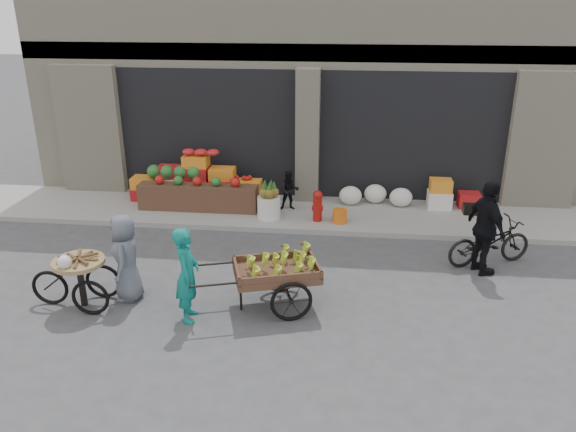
# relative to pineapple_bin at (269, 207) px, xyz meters

# --- Properties ---
(ground) EXTENTS (80.00, 80.00, 0.00)m
(ground) POSITION_rel_pineapple_bin_xyz_m (0.75, -3.60, -0.37)
(ground) COLOR #424244
(ground) RESTS_ON ground
(sidewalk) EXTENTS (18.00, 2.20, 0.12)m
(sidewalk) POSITION_rel_pineapple_bin_xyz_m (0.75, 0.50, -0.31)
(sidewalk) COLOR gray
(sidewalk) RESTS_ON ground
(building) EXTENTS (14.00, 6.45, 7.00)m
(building) POSITION_rel_pineapple_bin_xyz_m (0.75, 4.43, 3.00)
(building) COLOR beige
(building) RESTS_ON ground
(fruit_display) EXTENTS (3.10, 1.12, 1.24)m
(fruit_display) POSITION_rel_pineapple_bin_xyz_m (-1.73, 0.78, 0.30)
(fruit_display) COLOR #AB1719
(fruit_display) RESTS_ON sidewalk
(pineapple_bin) EXTENTS (0.52, 0.52, 0.50)m
(pineapple_bin) POSITION_rel_pineapple_bin_xyz_m (0.00, 0.00, 0.00)
(pineapple_bin) COLOR silver
(pineapple_bin) RESTS_ON sidewalk
(fire_hydrant) EXTENTS (0.22, 0.22, 0.71)m
(fire_hydrant) POSITION_rel_pineapple_bin_xyz_m (1.10, -0.05, 0.13)
(fire_hydrant) COLOR #A5140F
(fire_hydrant) RESTS_ON sidewalk
(orange_bucket) EXTENTS (0.32, 0.32, 0.30)m
(orange_bucket) POSITION_rel_pineapple_bin_xyz_m (1.60, -0.10, -0.10)
(orange_bucket) COLOR orange
(orange_bucket) RESTS_ON sidewalk
(right_bay_goods) EXTENTS (3.35, 0.60, 0.70)m
(right_bay_goods) POSITION_rel_pineapple_bin_xyz_m (3.36, 1.10, 0.04)
(right_bay_goods) COLOR silver
(right_bay_goods) RESTS_ON sidewalk
(seated_person) EXTENTS (0.51, 0.43, 0.93)m
(seated_person) POSITION_rel_pineapple_bin_xyz_m (0.40, 0.60, 0.21)
(seated_person) COLOR black
(seated_person) RESTS_ON sidewalk
(banana_cart) EXTENTS (2.46, 1.54, 0.96)m
(banana_cart) POSITION_rel_pineapple_bin_xyz_m (0.60, -3.66, 0.33)
(banana_cart) COLOR brown
(banana_cart) RESTS_ON ground
(vendor_woman) EXTENTS (0.45, 0.62, 1.57)m
(vendor_woman) POSITION_rel_pineapple_bin_xyz_m (-0.69, -4.16, 0.41)
(vendor_woman) COLOR #0F796E
(vendor_woman) RESTS_ON ground
(tricycle_cart) EXTENTS (1.43, 0.87, 0.95)m
(tricycle_cart) POSITION_rel_pineapple_bin_xyz_m (-2.56, -3.96, 0.20)
(tricycle_cart) COLOR #9E7F51
(tricycle_cart) RESTS_ON ground
(vendor_grey) EXTENTS (0.59, 0.80, 1.51)m
(vendor_grey) POSITION_rel_pineapple_bin_xyz_m (-1.89, -3.63, 0.39)
(vendor_grey) COLOR slate
(vendor_grey) RESTS_ON ground
(bicycle) EXTENTS (1.82, 1.17, 0.90)m
(bicycle) POSITION_rel_pineapple_bin_xyz_m (4.47, -1.61, 0.08)
(bicycle) COLOR black
(bicycle) RESTS_ON ground
(cyclist) EXTENTS (0.79, 1.15, 1.81)m
(cyclist) POSITION_rel_pineapple_bin_xyz_m (4.27, -2.01, 0.53)
(cyclist) COLOR black
(cyclist) RESTS_ON ground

